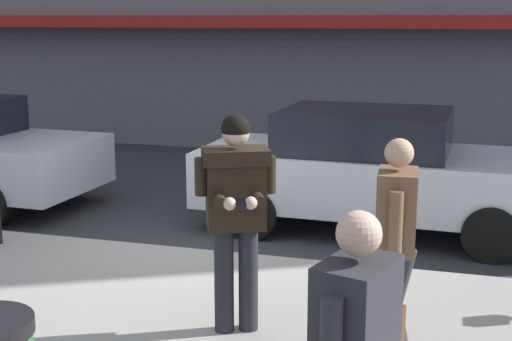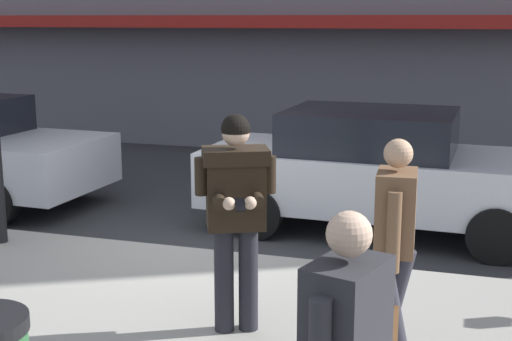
{
  "view_description": "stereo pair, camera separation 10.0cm",
  "coord_description": "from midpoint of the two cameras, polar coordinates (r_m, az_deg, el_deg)",
  "views": [
    {
      "loc": [
        2.97,
        -7.33,
        2.67
      ],
      "look_at": [
        1.44,
        -2.04,
        1.49
      ],
      "focal_mm": 50.0,
      "sensor_mm": 36.0,
      "label": 1
    },
    {
      "loc": [
        3.06,
        -7.31,
        2.67
      ],
      "look_at": [
        1.44,
        -2.04,
        1.49
      ],
      "focal_mm": 50.0,
      "sensor_mm": 36.0,
      "label": 2
    }
  ],
  "objects": [
    {
      "name": "pedestrian_dark_coat",
      "position": [
        5.32,
        10.57,
        -5.22
      ],
      "size": [
        0.34,
        0.6,
        1.7
      ],
      "color": "#33333D",
      "rests_on": "sidewalk"
    },
    {
      "name": "man_texting_on_phone",
      "position": [
        5.68,
        -2.13,
        -2.39
      ],
      "size": [
        0.62,
        0.65,
        1.81
      ],
      "color": "#23232B",
      "rests_on": "sidewalk"
    },
    {
      "name": "ground_plane",
      "position": [
        8.36,
        -6.03,
        -6.6
      ],
      "size": [
        80.0,
        80.0,
        0.0
      ],
      "primitive_type": "plane",
      "color": "#2B2D30"
    },
    {
      "name": "curb_paint_line",
      "position": [
        8.09,
        0.73,
        -7.14
      ],
      "size": [
        28.0,
        0.12,
        0.01
      ],
      "primitive_type": "cube",
      "color": "silver",
      "rests_on": "ground"
    },
    {
      "name": "parked_sedan_mid",
      "position": [
        9.16,
        9.18,
        0.11
      ],
      "size": [
        4.56,
        2.05,
        1.54
      ],
      "color": "silver",
      "rests_on": "ground"
    }
  ]
}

